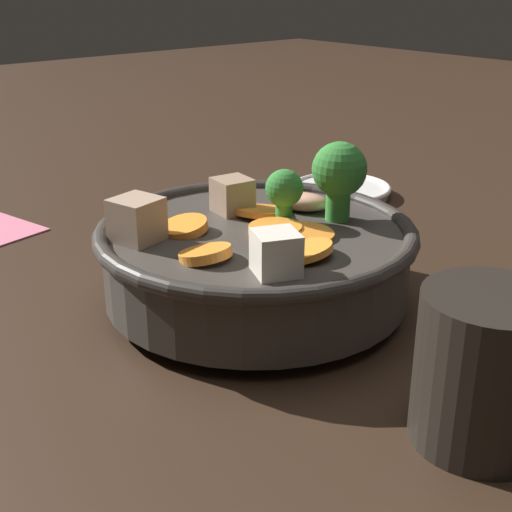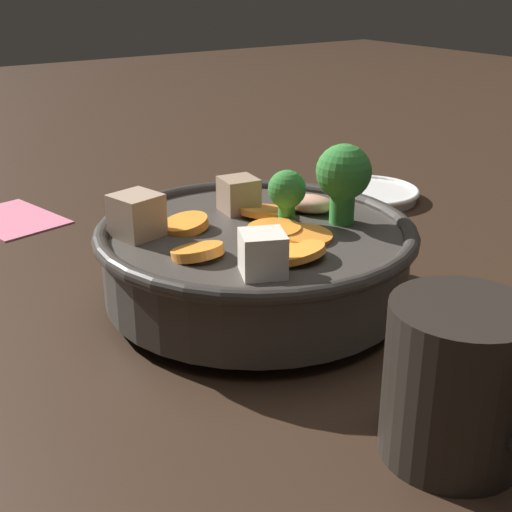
# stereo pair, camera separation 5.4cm
# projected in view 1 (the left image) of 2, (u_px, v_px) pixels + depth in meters

# --- Properties ---
(ground_plane) EXTENTS (3.00, 3.00, 0.00)m
(ground_plane) POSITION_uv_depth(u_px,v_px,m) (256.00, 304.00, 0.55)
(ground_plane) COLOR black
(stirfry_bowl) EXTENTS (0.24, 0.24, 0.12)m
(stirfry_bowl) POSITION_uv_depth(u_px,v_px,m) (257.00, 253.00, 0.54)
(stirfry_bowl) COLOR #38332D
(stirfry_bowl) RESTS_ON ground_plane
(side_saucer) EXTENTS (0.11, 0.11, 0.01)m
(side_saucer) POSITION_uv_depth(u_px,v_px,m) (341.00, 190.00, 0.81)
(side_saucer) COLOR white
(side_saucer) RESTS_ON ground_plane
(dark_mug) EXTENTS (0.10, 0.08, 0.09)m
(dark_mug) POSITION_uv_depth(u_px,v_px,m) (488.00, 370.00, 0.38)
(dark_mug) COLOR black
(dark_mug) RESTS_ON ground_plane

